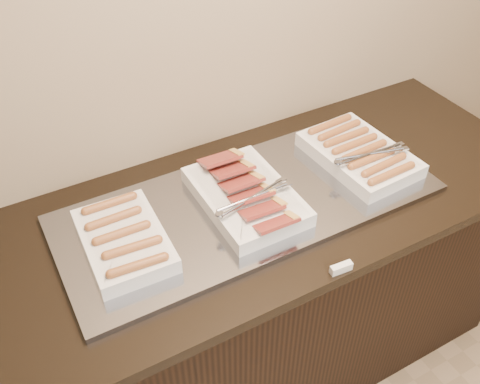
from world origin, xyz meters
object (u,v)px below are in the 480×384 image
warming_tray (249,203)px  dish_left (124,240)px  dish_right (360,154)px  counter (248,294)px  dish_center (246,195)px

warming_tray → dish_left: size_ratio=3.55×
dish_right → counter: bearing=176.3°
dish_left → counter: bearing=2.1°
warming_tray → dish_right: (0.43, -0.00, 0.04)m
warming_tray → dish_right: size_ratio=3.03×
counter → dish_right: bearing=-0.5°
dish_left → dish_center: dish_center is taller
counter → dish_center: (-0.02, -0.00, 0.50)m
warming_tray → dish_center: size_ratio=2.90×
counter → warming_tray: bearing=180.0°
counter → dish_left: size_ratio=6.10×
dish_center → dish_left: bearing=179.5°
warming_tray → dish_center: bearing=-166.0°
dish_center → warming_tray: bearing=14.0°
dish_center → dish_right: size_ratio=1.04×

